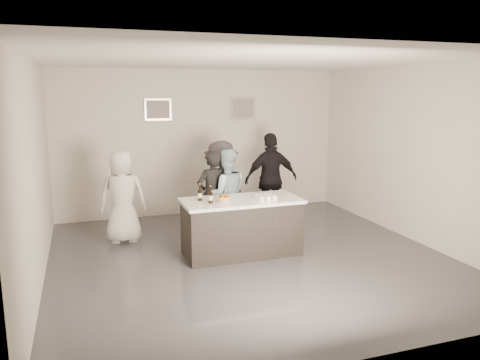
{
  "coord_description": "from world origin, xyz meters",
  "views": [
    {
      "loc": [
        -2.4,
        -6.53,
        2.57
      ],
      "look_at": [
        0.0,
        0.5,
        1.15
      ],
      "focal_mm": 35.0,
      "sensor_mm": 36.0,
      "label": 1
    }
  ],
  "objects": [
    {
      "name": "floor",
      "position": [
        0.0,
        0.0,
        0.0
      ],
      "size": [
        6.0,
        6.0,
        0.0
      ],
      "primitive_type": "plane",
      "color": "#3D3D42",
      "rests_on": "ground"
    },
    {
      "name": "ceiling",
      "position": [
        0.0,
        0.0,
        3.0
      ],
      "size": [
        6.0,
        6.0,
        0.0
      ],
      "primitive_type": "plane",
      "rotation": [
        3.14,
        0.0,
        0.0
      ],
      "color": "white"
    },
    {
      "name": "wall_back",
      "position": [
        0.0,
        3.0,
        1.5
      ],
      "size": [
        6.0,
        0.04,
        3.0
      ],
      "primitive_type": "cube",
      "color": "beige",
      "rests_on": "ground"
    },
    {
      "name": "wall_front",
      "position": [
        0.0,
        -3.0,
        1.5
      ],
      "size": [
        6.0,
        0.04,
        3.0
      ],
      "primitive_type": "cube",
      "color": "beige",
      "rests_on": "ground"
    },
    {
      "name": "wall_left",
      "position": [
        -3.0,
        0.0,
        1.5
      ],
      "size": [
        0.04,
        6.0,
        3.0
      ],
      "primitive_type": "cube",
      "color": "beige",
      "rests_on": "ground"
    },
    {
      "name": "wall_right",
      "position": [
        3.0,
        0.0,
        1.5
      ],
      "size": [
        0.04,
        6.0,
        3.0
      ],
      "primitive_type": "cube",
      "color": "beige",
      "rests_on": "ground"
    },
    {
      "name": "picture_left",
      "position": [
        -0.9,
        2.97,
        2.2
      ],
      "size": [
        0.54,
        0.04,
        0.44
      ],
      "primitive_type": "cube",
      "color": "#B2B2B7",
      "rests_on": "wall_back"
    },
    {
      "name": "picture_right",
      "position": [
        0.9,
        2.97,
        2.2
      ],
      "size": [
        0.54,
        0.04,
        0.44
      ],
      "primitive_type": "cube",
      "color": "#B2B2B7",
      "rests_on": "wall_back"
    },
    {
      "name": "bar_counter",
      "position": [
        -0.07,
        0.22,
        0.45
      ],
      "size": [
        1.86,
        0.86,
        0.9
      ],
      "primitive_type": "cube",
      "color": "white",
      "rests_on": "ground"
    },
    {
      "name": "cake",
      "position": [
        -0.38,
        0.14,
        0.94
      ],
      "size": [
        0.2,
        0.2,
        0.07
      ],
      "primitive_type": "cylinder",
      "color": "yellow",
      "rests_on": "bar_counter"
    },
    {
      "name": "beer_bottle_a",
      "position": [
        -0.71,
        0.32,
        1.03
      ],
      "size": [
        0.07,
        0.07,
        0.26
      ],
      "primitive_type": "cylinder",
      "color": "black",
      "rests_on": "bar_counter"
    },
    {
      "name": "beer_bottle_b",
      "position": [
        -0.6,
        0.11,
        1.03
      ],
      "size": [
        0.07,
        0.07,
        0.26
      ],
      "primitive_type": "cylinder",
      "color": "black",
      "rests_on": "bar_counter"
    },
    {
      "name": "tumbler_cluster",
      "position": [
        0.28,
        0.09,
        0.94
      ],
      "size": [
        0.3,
        0.3,
        0.08
      ],
      "primitive_type": "cube",
      "color": "orange",
      "rests_on": "bar_counter"
    },
    {
      "name": "candles",
      "position": [
        -0.42,
        -0.06,
        0.9
      ],
      "size": [
        0.24,
        0.08,
        0.01
      ],
      "primitive_type": "cube",
      "color": "pink",
      "rests_on": "bar_counter"
    },
    {
      "name": "person_main_black",
      "position": [
        -0.32,
        1.07,
        0.79
      ],
      "size": [
        0.66,
        0.53,
        1.58
      ],
      "primitive_type": "imported",
      "rotation": [
        0.0,
        0.0,
        3.43
      ],
      "color": "black",
      "rests_on": "ground"
    },
    {
      "name": "person_main_blue",
      "position": [
        -0.06,
        1.07,
        0.8
      ],
      "size": [
        0.81,
        0.65,
        1.59
      ],
      "primitive_type": "imported",
      "rotation": [
        0.0,
        0.0,
        3.07
      ],
      "color": "#9EC2CF",
      "rests_on": "ground"
    },
    {
      "name": "person_guest_left",
      "position": [
        -1.78,
        1.47,
        0.8
      ],
      "size": [
        0.85,
        0.63,
        1.6
      ],
      "primitive_type": "imported",
      "rotation": [
        0.0,
        0.0,
        2.98
      ],
      "color": "silver",
      "rests_on": "ground"
    },
    {
      "name": "person_guest_right",
      "position": [
        1.03,
        1.65,
        0.89
      ],
      "size": [
        1.07,
        0.49,
        1.79
      ],
      "primitive_type": "imported",
      "rotation": [
        0.0,
        0.0,
        3.09
      ],
      "color": "black",
      "rests_on": "ground"
    },
    {
      "name": "person_guest_back",
      "position": [
        0.01,
        1.62,
        0.84
      ],
      "size": [
        1.25,
        1.05,
        1.67
      ],
      "primitive_type": "imported",
      "rotation": [
        0.0,
        0.0,
        3.62
      ],
      "color": "#332E36",
      "rests_on": "ground"
    }
  ]
}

